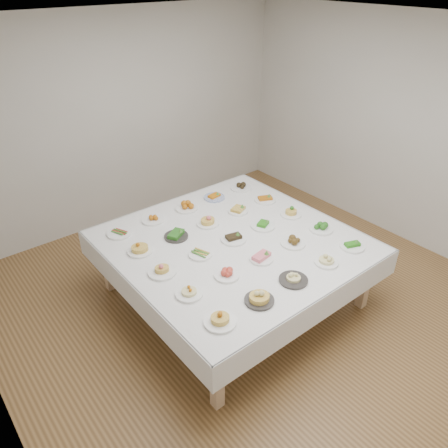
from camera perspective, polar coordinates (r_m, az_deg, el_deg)
room_envelope at (r=4.03m, az=3.41°, el=10.71°), size 5.02×5.02×2.81m
display_table at (r=4.56m, az=1.18°, el=-2.83°), size 2.37×2.37×0.75m
dish_0 at (r=3.54m, az=-0.52°, el=-12.12°), size 0.26×0.26×0.13m
dish_1 at (r=3.73m, az=4.66°, el=-9.22°), size 0.25×0.25×0.15m
dish_2 at (r=3.99m, az=9.09°, el=-6.78°), size 0.26×0.26×0.12m
dish_3 at (r=4.27m, az=13.27°, el=-4.40°), size 0.23×0.23×0.12m
dish_4 at (r=4.58m, az=16.42°, el=-2.58°), size 0.24×0.24×0.10m
dish_5 at (r=3.81m, az=-4.59°, el=-8.64°), size 0.24×0.24×0.11m
dish_6 at (r=4.01m, az=0.36°, el=-6.37°), size 0.23×0.23×0.10m
dish_7 at (r=4.23m, az=4.91°, el=-4.11°), size 0.23×0.23×0.11m
dish_8 at (r=4.49m, az=9.03°, el=-2.10°), size 0.25×0.25×0.11m
dish_9 at (r=4.78m, az=12.60°, el=-0.25°), size 0.25×0.25×0.11m
dish_10 at (r=4.07m, az=-8.13°, el=-5.60°), size 0.26×0.26×0.14m
dish_11 at (r=4.29m, az=-3.10°, el=-3.84°), size 0.24×0.23×0.06m
dish_12 at (r=4.50m, az=1.26°, el=-1.64°), size 0.26×0.26×0.11m
dish_13 at (r=4.75m, az=5.11°, el=0.08°), size 0.26×0.26×0.11m
dish_14 at (r=5.00m, az=8.76°, el=1.67°), size 0.24×0.24×0.12m
dish_15 at (r=4.39m, az=-10.97°, el=-2.97°), size 0.25×0.25×0.13m
dish_16 at (r=4.57m, az=-6.29°, el=-1.23°), size 0.25×0.25×0.11m
dish_17 at (r=4.77m, az=-2.14°, el=0.63°), size 0.25×0.24×0.14m
dish_18 at (r=5.02m, az=1.85°, el=2.08°), size 0.23×0.23×0.11m
dish_19 at (r=5.28m, az=5.40°, el=3.46°), size 0.25×0.25×0.11m
dish_20 at (r=4.74m, az=-13.49°, el=-1.03°), size 0.26×0.26×0.06m
dish_21 at (r=4.91m, az=-9.26°, el=0.76°), size 0.25×0.25×0.09m
dish_22 at (r=5.09m, az=-4.94°, el=2.48°), size 0.25×0.25×0.12m
dish_23 at (r=5.32m, az=-1.28°, el=3.74°), size 0.25×0.25×0.10m
dish_24 at (r=5.55m, az=2.24°, el=5.07°), size 0.26×0.26×0.11m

